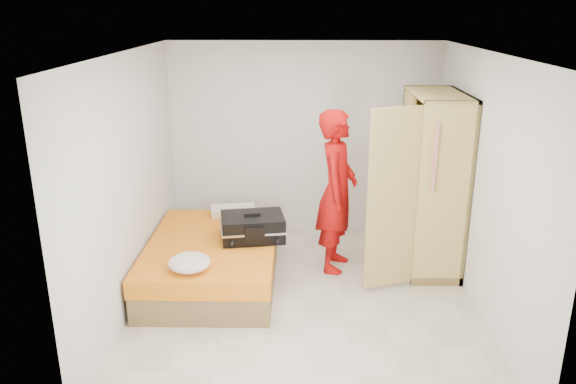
{
  "coord_description": "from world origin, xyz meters",
  "views": [
    {
      "loc": [
        -0.08,
        -5.42,
        3.02
      ],
      "look_at": [
        -0.19,
        0.65,
        1.0
      ],
      "focal_mm": 35.0,
      "sensor_mm": 36.0,
      "label": 1
    }
  ],
  "objects_px": {
    "person": "(337,191)",
    "suitcase": "(253,227)",
    "round_cushion": "(189,263)",
    "wardrobe": "(429,188)",
    "bed": "(213,261)"
  },
  "relations": [
    {
      "from": "round_cushion",
      "to": "person",
      "type": "bearing_deg",
      "value": 36.66
    },
    {
      "from": "round_cushion",
      "to": "suitcase",
      "type": "bearing_deg",
      "value": 54.93
    },
    {
      "from": "suitcase",
      "to": "round_cushion",
      "type": "height_order",
      "value": "suitcase"
    },
    {
      "from": "bed",
      "to": "round_cushion",
      "type": "xyz_separation_m",
      "value": [
        -0.11,
        -0.74,
        0.33
      ]
    },
    {
      "from": "person",
      "to": "suitcase",
      "type": "bearing_deg",
      "value": 121.39
    },
    {
      "from": "person",
      "to": "round_cushion",
      "type": "height_order",
      "value": "person"
    },
    {
      "from": "suitcase",
      "to": "round_cushion",
      "type": "relative_size",
      "value": 1.87
    },
    {
      "from": "bed",
      "to": "round_cushion",
      "type": "height_order",
      "value": "round_cushion"
    },
    {
      "from": "person",
      "to": "bed",
      "type": "bearing_deg",
      "value": 118.47
    },
    {
      "from": "bed",
      "to": "suitcase",
      "type": "height_order",
      "value": "suitcase"
    },
    {
      "from": "wardrobe",
      "to": "person",
      "type": "xyz_separation_m",
      "value": [
        -1.08,
        -0.05,
        -0.04
      ]
    },
    {
      "from": "suitcase",
      "to": "round_cushion",
      "type": "bearing_deg",
      "value": -134.59
    },
    {
      "from": "bed",
      "to": "person",
      "type": "bearing_deg",
      "value": 15.97
    },
    {
      "from": "wardrobe",
      "to": "person",
      "type": "relative_size",
      "value": 1.09
    },
    {
      "from": "wardrobe",
      "to": "suitcase",
      "type": "xyz_separation_m",
      "value": [
        -2.04,
        -0.38,
        -0.36
      ]
    }
  ]
}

